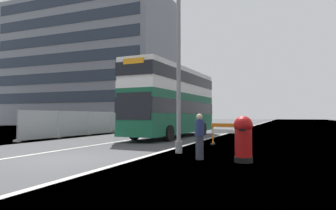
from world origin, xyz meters
The scene contains 11 objects.
ground centered at (0.60, 0.12, -0.05)m, with size 140.00×280.00×0.10m.
double_decker_bus centered at (-0.03, 12.25, 2.67)m, with size 3.16×11.58×5.03m.
lamppost_foreground centered at (3.54, 3.50, 3.83)m, with size 0.29×0.70×8.13m.
red_pillar_postbox centered at (6.42, 2.00, 0.86)m, with size 0.64×0.64×1.56m.
roadworks_barrier centered at (4.69, 7.69, 0.72)m, with size 1.54×0.48×1.16m.
construction_site_fence centered at (-7.29, 15.08, 0.95)m, with size 0.44×20.60×1.98m.
car_oncoming_near centered at (-5.35, 30.69, 0.96)m, with size 2.00×3.84×2.05m.
car_receding_mid centered at (-5.30, 40.02, 1.03)m, with size 1.93×4.51×2.22m.
bare_tree_far_verge_near centered at (-17.08, 40.42, 2.25)m, with size 1.86×2.79×4.29m.
pedestrian_at_kerb centered at (4.86, 2.05, 0.82)m, with size 0.34×0.34×1.64m.
backdrop_office_block centered at (-25.84, 36.45, 11.05)m, with size 29.93×14.17×22.08m.
Camera 1 is at (7.84, -8.32, 1.56)m, focal length 31.83 mm.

